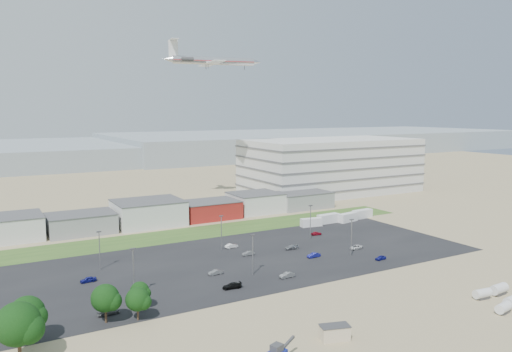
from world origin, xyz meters
TOP-DOWN VIEW (x-y plane):
  - ground at (0.00, 0.00)m, footprint 700.00×700.00m
  - parking_lot at (5.00, 20.00)m, footprint 120.00×50.00m
  - grass_strip at (0.00, 52.00)m, footprint 160.00×16.00m
  - hills_backdrop at (40.00, 315.00)m, footprint 700.00×200.00m
  - building_row at (-17.00, 71.00)m, footprint 170.00×20.00m
  - parking_garage at (90.00, 95.00)m, footprint 80.00×40.00m
  - portable_shed at (-5.17, -27.92)m, footprint 5.55×3.93m
  - storage_tank_nw at (32.62, -28.22)m, footprint 3.92×2.26m
  - storage_tank_ne at (37.73, -28.40)m, footprint 4.26×2.35m
  - storage_tank_sw at (29.69, -34.92)m, footprint 3.90×2.42m
  - box_trailer_a at (40.11, 41.44)m, footprint 7.54×3.37m
  - box_trailer_b at (48.13, 42.73)m, footprint 8.32×2.97m
  - box_trailer_c at (55.40, 41.04)m, footprint 8.21×3.84m
  - box_trailer_d at (63.76, 43.10)m, footprint 8.21×3.21m
  - tree_far_left at (-51.67, -10.36)m, footprint 7.21×7.21m
  - tree_left at (-49.89, -3.84)m, footprint 6.01×6.01m
  - tree_mid at (-36.93, -2.10)m, footprint 5.40×5.40m
  - tree_right at (-31.59, -3.91)m, footprint 4.66×4.66m
  - tree_near at (-29.62, 1.43)m, footprint 3.99×3.99m
  - lightpole_front_l at (-28.81, 8.27)m, footprint 1.20×0.50m
  - lightpole_front_m at (-0.78, 8.08)m, footprint 1.13×0.47m
  - lightpole_front_r at (29.25, 8.59)m, footprint 1.16×0.48m
  - lightpole_back_l at (-30.97, 29.74)m, footprint 1.11×0.46m
  - lightpole_back_m at (1.98, 30.75)m, footprint 1.13×0.47m
  - lightpole_back_r at (30.58, 28.80)m, footprint 1.19×0.50m
  - airliner at (32.01, 99.55)m, footprint 45.93×35.42m
  - parked_car_0 at (34.78, 12.90)m, footprint 4.10×2.25m
  - parked_car_1 at (19.86, 12.27)m, footprint 3.80×1.52m
  - parked_car_2 at (33.58, 2.05)m, footprint 3.34×1.63m
  - parked_car_3 at (-9.19, 2.25)m, footprint 4.40×2.14m
  - parked_car_4 at (-8.38, 12.40)m, footprint 3.49×1.24m
  - parked_car_5 at (-35.38, 21.76)m, footprint 3.64×1.70m
  - parked_car_7 at (5.81, 22.32)m, footprint 3.45×1.39m
  - parked_car_8 at (34.57, 31.09)m, footprint 3.44×1.63m
  - parked_car_10 at (-35.74, 1.34)m, footprint 4.37×2.04m
  - parked_car_11 at (5.23, 31.01)m, footprint 3.84×1.72m
  - parked_car_12 at (19.07, 21.62)m, footprint 4.08×1.67m
  - parked_car_13 at (5.04, 2.34)m, footprint 3.81×1.48m

SIDE VIEW (x-z plane):
  - ground at x=0.00m, z-range 0.00..0.00m
  - parking_lot at x=5.00m, z-range 0.00..0.01m
  - grass_strip at x=0.00m, z-range 0.00..0.02m
  - parked_car_0 at x=34.78m, z-range 0.00..1.09m
  - parked_car_2 at x=33.58m, z-range 0.00..1.10m
  - parked_car_7 at x=5.81m, z-range 0.00..1.11m
  - parked_car_8 at x=34.57m, z-range 0.00..1.14m
  - parked_car_4 at x=-8.38m, z-range 0.00..1.15m
  - parked_car_12 at x=19.07m, z-range 0.00..1.18m
  - parked_car_5 at x=-35.38m, z-range 0.00..1.21m
  - parked_car_11 at x=5.23m, z-range 0.00..1.22m
  - parked_car_1 at x=19.86m, z-range 0.00..1.23m
  - parked_car_10 at x=-35.74m, z-range 0.00..1.23m
  - parked_car_3 at x=-9.19m, z-range 0.00..1.23m
  - parked_car_13 at x=5.04m, z-range 0.00..1.24m
  - storage_tank_sw at x=29.69m, z-range 0.00..2.19m
  - storage_tank_nw at x=32.62m, z-range 0.00..2.24m
  - storage_tank_ne at x=37.73m, z-range 0.00..2.47m
  - portable_shed at x=-5.17m, z-range 0.00..2.53m
  - box_trailer_a at x=40.11m, z-range 0.00..2.73m
  - box_trailer_c at x=55.40m, z-range 0.00..2.96m
  - box_trailer_d at x=63.76m, z-range 0.00..3.01m
  - box_trailer_b at x=48.13m, z-range 0.00..3.07m
  - tree_near at x=-29.62m, z-range 0.00..5.98m
  - tree_right at x=-31.59m, z-range 0.00..6.99m
  - building_row at x=-17.00m, z-range 0.00..8.00m
  - tree_mid at x=-36.93m, z-range 0.00..8.11m
  - hills_backdrop at x=40.00m, z-range 0.00..9.00m
  - tree_left at x=-49.89m, z-range 0.00..9.02m
  - lightpole_back_l at x=-30.97m, z-range 0.00..9.41m
  - lightpole_back_m at x=1.98m, z-range 0.00..9.60m
  - lightpole_front_m at x=-0.78m, z-range 0.00..9.60m
  - lightpole_front_r at x=29.25m, z-range 0.00..9.88m
  - lightpole_back_r at x=30.58m, z-range 0.00..10.13m
  - lightpole_front_l at x=-28.81m, z-range 0.00..10.19m
  - tree_far_left at x=-51.67m, z-range 0.00..10.81m
  - parking_garage at x=90.00m, z-range 0.00..25.00m
  - airliner at x=32.01m, z-range 52.38..64.62m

